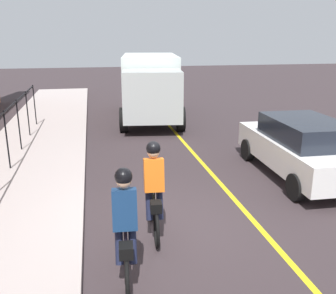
{
  "coord_description": "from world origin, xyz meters",
  "views": [
    {
      "loc": [
        -6.7,
        1.48,
        3.64
      ],
      "look_at": [
        2.06,
        -0.27,
        1.0
      ],
      "focal_mm": 40.49,
      "sensor_mm": 36.0,
      "label": 1
    }
  ],
  "objects_px": {
    "box_truck_background": "(150,84)",
    "patrol_sedan": "(301,147)",
    "cyclist_follow": "(125,227)",
    "cyclist_lead": "(154,190)"
  },
  "relations": [
    {
      "from": "box_truck_background",
      "to": "patrol_sedan",
      "type": "bearing_deg",
      "value": 25.99
    },
    {
      "from": "cyclist_follow",
      "to": "box_truck_background",
      "type": "bearing_deg",
      "value": -6.5
    },
    {
      "from": "cyclist_lead",
      "to": "patrol_sedan",
      "type": "distance_m",
      "value": 4.89
    },
    {
      "from": "cyclist_lead",
      "to": "patrol_sedan",
      "type": "bearing_deg",
      "value": -57.84
    },
    {
      "from": "patrol_sedan",
      "to": "box_truck_background",
      "type": "height_order",
      "value": "box_truck_background"
    },
    {
      "from": "box_truck_background",
      "to": "cyclist_follow",
      "type": "bearing_deg",
      "value": -3.28
    },
    {
      "from": "cyclist_lead",
      "to": "patrol_sedan",
      "type": "height_order",
      "value": "cyclist_lead"
    },
    {
      "from": "cyclist_follow",
      "to": "box_truck_background",
      "type": "distance_m",
      "value": 11.99
    },
    {
      "from": "cyclist_follow",
      "to": "box_truck_background",
      "type": "height_order",
      "value": "box_truck_background"
    },
    {
      "from": "cyclist_lead",
      "to": "cyclist_follow",
      "type": "distance_m",
      "value": 1.46
    }
  ]
}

